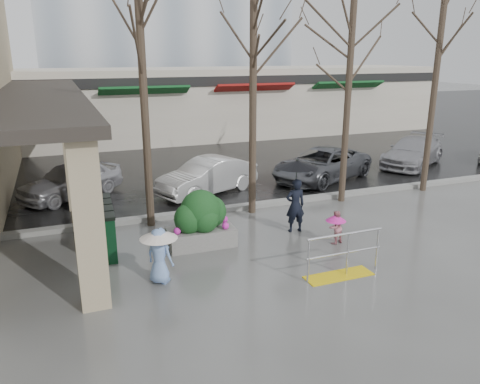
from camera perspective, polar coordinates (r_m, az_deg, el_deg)
ground at (r=11.29m, az=2.97°, el=-8.72°), size 120.00×120.00×0.00m
street_asphalt at (r=31.94m, az=-13.59°, el=7.41°), size 120.00×36.00×0.01m
curb at (r=14.74m, az=-3.43°, el=-2.26°), size 120.00×0.30×0.15m
canopy_slab at (r=17.34m, az=-23.60°, el=11.25°), size 2.80×18.00×0.25m
pillar_front at (r=9.31m, az=-17.99°, el=-3.51°), size 0.55×0.55×3.50m
pillar_back at (r=15.60m, az=-19.69°, el=4.23°), size 0.55×0.55×3.50m
storefront_row at (r=28.10m, az=-8.55°, el=10.63°), size 34.00×6.74×4.00m
handrail at (r=10.80m, az=12.32°, el=-8.14°), size 1.90×0.50×1.03m
tree_west at (r=13.09m, az=-12.00°, el=17.37°), size 3.20×3.20×6.80m
tree_midwest at (r=14.00m, az=1.65°, el=18.24°), size 3.20×3.20×7.00m
tree_mideast at (r=15.58m, az=13.36°, el=16.27°), size 3.20×3.20×6.50m
tree_east at (r=17.80m, az=23.25°, el=17.10°), size 3.20×3.20×7.20m
woman at (r=12.92m, az=6.83°, el=0.62°), size 1.19×1.19×2.08m
child_pink at (r=12.50m, az=11.59°, el=-3.90°), size 0.54×0.54×0.89m
child_blue at (r=10.27m, az=-9.82°, el=-6.94°), size 0.82×0.82×1.25m
planter at (r=12.08m, az=-4.79°, el=-3.34°), size 1.74×1.02×1.51m
news_boxes at (r=12.38m, az=-16.22°, el=-4.10°), size 0.58×2.14×1.18m
car_a at (r=17.16m, az=-19.90°, el=1.41°), size 3.88×3.34×1.26m
car_b at (r=16.64m, az=-4.01°, el=1.93°), size 4.04×2.71×1.26m
car_c at (r=18.70m, az=9.95°, el=3.35°), size 4.99×3.76×1.26m
car_d at (r=22.21m, az=20.33°, el=4.63°), size 4.62×3.78×1.26m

